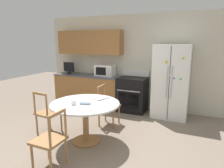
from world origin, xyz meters
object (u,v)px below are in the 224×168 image
at_px(oven_range, 132,94).
at_px(dining_chair_far, 108,106).
at_px(dining_chair_left, 47,113).
at_px(microwave, 105,70).
at_px(refrigerator, 171,81).
at_px(candle_glass, 74,103).
at_px(countertop_tv, 69,67).
at_px(dining_chair_near, 50,140).

distance_m(oven_range, dining_chair_far, 1.16).
xyz_separation_m(dining_chair_left, dining_chair_far, (0.95, 0.90, 0.00)).
xyz_separation_m(microwave, dining_chair_far, (0.64, -1.20, -0.62)).
relative_size(refrigerator, oven_range, 1.67).
relative_size(dining_chair_left, dining_chair_far, 1.00).
height_order(dining_chair_left, dining_chair_far, same).
bearing_deg(refrigerator, dining_chair_left, -137.07).
distance_m(microwave, candle_glass, 2.34).
bearing_deg(dining_chair_left, candle_glass, -7.35).
distance_m(oven_range, microwave, 1.04).
xyz_separation_m(refrigerator, dining_chair_left, (-2.16, -2.01, -0.47)).
bearing_deg(dining_chair_left, dining_chair_far, 49.50).
distance_m(microwave, dining_chair_far, 1.49).
height_order(oven_range, dining_chair_far, oven_range).
xyz_separation_m(countertop_tv, dining_chair_far, (1.88, -1.18, -0.65)).
relative_size(countertop_tv, candle_glass, 3.86).
bearing_deg(microwave, dining_chair_left, -98.21).
distance_m(countertop_tv, dining_chair_far, 2.31).
bearing_deg(dining_chair_left, countertop_tv, 120.19).
height_order(refrigerator, dining_chair_far, refrigerator).
bearing_deg(dining_chair_far, refrigerator, 131.68).
bearing_deg(candle_glass, dining_chair_left, 166.67).
xyz_separation_m(dining_chair_near, dining_chair_far, (0.11, 1.79, 0.00)).
bearing_deg(refrigerator, dining_chair_far, -137.52).
relative_size(oven_range, microwave, 2.01).
bearing_deg(candle_glass, dining_chair_far, 81.39).
bearing_deg(dining_chair_near, countertop_tv, 31.06).
distance_m(dining_chair_near, dining_chair_left, 1.23).
bearing_deg(dining_chair_near, refrigerator, -24.16).
bearing_deg(dining_chair_near, microwave, 10.43).
xyz_separation_m(dining_chair_near, dining_chair_left, (-0.84, 0.90, 0.00)).
bearing_deg(dining_chair_near, dining_chair_far, -3.19).
height_order(refrigerator, oven_range, refrigerator).
bearing_deg(candle_glass, countertop_tv, 127.17).
bearing_deg(dining_chair_near, oven_range, -5.86).
relative_size(countertop_tv, dining_chair_left, 0.39).
distance_m(dining_chair_far, candle_glass, 1.16).
relative_size(refrigerator, microwave, 3.35).
xyz_separation_m(dining_chair_left, candle_glass, (0.78, -0.19, 0.37)).
relative_size(oven_range, dining_chair_left, 1.20).
bearing_deg(microwave, dining_chair_near, -79.85).
bearing_deg(candle_glass, dining_chair_near, -85.55).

